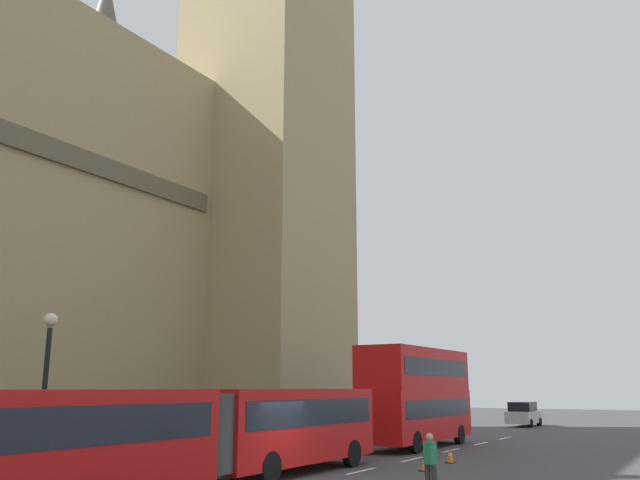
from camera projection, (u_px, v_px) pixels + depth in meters
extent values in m
cube|color=silver|center=(361.00, 471.00, 23.41)|extent=(2.20, 0.16, 0.01)
cube|color=silver|center=(412.00, 459.00, 27.23)|extent=(2.20, 0.16, 0.01)
cube|color=silver|center=(451.00, 450.00, 31.06)|extent=(2.20, 0.16, 0.01)
cube|color=silver|center=(481.00, 444.00, 34.89)|extent=(2.20, 0.16, 0.01)
cube|color=silver|center=(505.00, 438.00, 38.72)|extent=(2.20, 0.16, 0.01)
cube|color=tan|center=(269.00, 56.00, 50.83)|extent=(9.94, 9.94, 56.74)
cone|color=#565147|center=(105.00, 12.00, 42.11)|extent=(2.40, 2.40, 5.03)
cube|color=red|center=(287.00, 425.00, 23.22)|extent=(8.69, 2.50, 2.50)
cube|color=#1E232D|center=(287.00, 412.00, 23.32)|extent=(8.00, 2.54, 0.90)
cube|color=red|center=(57.00, 444.00, 15.24)|extent=(8.69, 2.50, 2.50)
cube|color=#1E232D|center=(58.00, 424.00, 15.34)|extent=(8.00, 2.54, 0.90)
cylinder|color=#3F3F3F|center=(195.00, 432.00, 19.23)|extent=(2.38, 2.38, 2.25)
cylinder|color=black|center=(352.00, 453.00, 24.71)|extent=(1.00, 0.30, 1.00)
cylinder|color=black|center=(269.00, 468.00, 20.22)|extent=(1.00, 0.30, 1.00)
cube|color=red|center=(417.00, 415.00, 33.04)|extent=(9.28, 2.50, 2.40)
cube|color=#1E232D|center=(417.00, 408.00, 33.12)|extent=(8.35, 2.54, 0.84)
cube|color=red|center=(416.00, 370.00, 33.54)|extent=(9.09, 2.50, 2.10)
cube|color=#1E232D|center=(416.00, 368.00, 33.57)|extent=(8.35, 2.54, 0.84)
cylinder|color=black|center=(459.00, 434.00, 34.70)|extent=(1.00, 0.30, 1.00)
cylinder|color=black|center=(415.00, 442.00, 29.76)|extent=(1.00, 0.30, 1.00)
cube|color=#B7B7BC|center=(524.00, 417.00, 50.73)|extent=(4.40, 1.80, 0.90)
cube|color=black|center=(522.00, 407.00, 50.74)|extent=(2.46, 1.66, 0.70)
cylinder|color=black|center=(539.00, 422.00, 51.41)|extent=(0.64, 0.30, 0.64)
cylinder|color=black|center=(530.00, 423.00, 49.07)|extent=(0.64, 0.30, 0.64)
cube|color=black|center=(425.00, 471.00, 23.42)|extent=(0.36, 0.36, 0.03)
cone|color=orange|center=(424.00, 462.00, 23.49)|extent=(0.28, 0.28, 0.55)
cylinder|color=white|center=(424.00, 461.00, 23.50)|extent=(0.17, 0.17, 0.08)
cube|color=black|center=(450.00, 463.00, 25.94)|extent=(0.36, 0.36, 0.03)
cone|color=orange|center=(450.00, 455.00, 26.00)|extent=(0.28, 0.28, 0.55)
cylinder|color=white|center=(450.00, 454.00, 26.01)|extent=(0.17, 0.17, 0.08)
cylinder|color=black|center=(43.00, 406.00, 20.03)|extent=(0.16, 0.16, 4.80)
sphere|color=beige|center=(51.00, 320.00, 20.62)|extent=(0.44, 0.44, 0.44)
cylinder|color=#333333|center=(428.00, 480.00, 18.10)|extent=(0.16, 0.16, 0.86)
cylinder|color=#333333|center=(434.00, 480.00, 17.99)|extent=(0.16, 0.16, 0.86)
cube|color=#267F4C|center=(430.00, 453.00, 18.21)|extent=(0.41, 0.26, 0.60)
sphere|color=tan|center=(430.00, 437.00, 18.30)|extent=(0.22, 0.22, 0.22)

